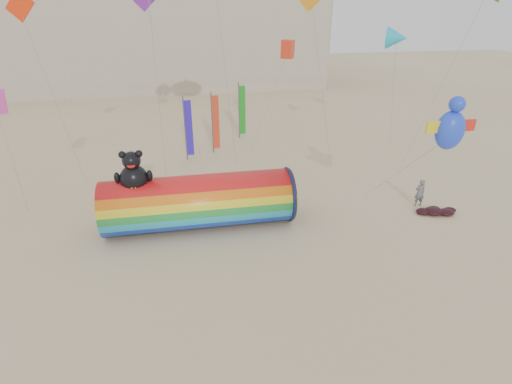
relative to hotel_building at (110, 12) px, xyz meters
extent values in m
plane|color=#CCB58C|center=(12.00, -45.95, -10.31)|extent=(160.00, 160.00, 0.00)
cube|color=#B7AD99|center=(0.00, 0.05, -0.31)|extent=(60.00, 15.00, 20.00)
cube|color=#28303D|center=(0.00, -7.51, 0.19)|extent=(59.50, 0.12, 17.00)
cylinder|color=red|center=(9.40, -43.37, -8.76)|extent=(10.64, 3.10, 3.10)
torus|color=#0F1438|center=(14.61, -43.37, -8.76)|extent=(0.21, 3.25, 3.25)
cylinder|color=black|center=(14.74, -43.37, -8.76)|extent=(0.05, 3.07, 3.07)
ellipsoid|color=black|center=(6.03, -43.37, -7.07)|extent=(1.52, 1.36, 1.60)
ellipsoid|color=yellow|center=(6.03, -43.86, -7.16)|extent=(0.78, 0.34, 0.68)
sphere|color=black|center=(6.03, -43.37, -6.01)|extent=(0.98, 0.98, 0.98)
sphere|color=black|center=(5.60, -43.37, -5.65)|extent=(0.39, 0.39, 0.39)
sphere|color=black|center=(6.45, -43.37, -5.65)|extent=(0.39, 0.39, 0.39)
ellipsoid|color=red|center=(6.03, -43.77, -6.14)|extent=(0.43, 0.16, 0.27)
ellipsoid|color=black|center=(5.19, -43.46, -6.90)|extent=(0.32, 0.32, 0.64)
ellipsoid|color=black|center=(6.87, -43.46, -6.90)|extent=(0.32, 0.32, 0.64)
imported|color=slate|center=(23.24, -43.45, -9.40)|extent=(0.68, 0.46, 1.83)
ellipsoid|color=#34090F|center=(23.59, -44.67, -10.11)|extent=(1.17, 0.99, 0.41)
ellipsoid|color=#34090F|center=(24.29, -44.87, -10.14)|extent=(0.99, 0.84, 0.34)
ellipsoid|color=#34090F|center=(22.99, -44.52, -10.15)|extent=(0.91, 0.77, 0.32)
ellipsoid|color=#34090F|center=(23.89, -44.27, -10.18)|extent=(0.78, 0.66, 0.27)
ellipsoid|color=#34090F|center=(24.79, -44.57, -10.18)|extent=(0.73, 0.62, 0.25)
cylinder|color=#59595E|center=(8.99, -32.43, -7.71)|extent=(0.10, 0.10, 5.20)
cube|color=#2F1AC8|center=(9.30, -32.43, -7.66)|extent=(0.56, 0.06, 4.50)
cylinder|color=#59595E|center=(11.27, -31.14, -7.71)|extent=(0.10, 0.10, 5.20)
cube|color=red|center=(11.58, -31.14, -7.66)|extent=(0.56, 0.06, 4.50)
cylinder|color=#59595E|center=(14.07, -27.56, -7.71)|extent=(0.10, 0.10, 5.20)
cube|color=#16921B|center=(14.38, -27.56, -7.66)|extent=(0.56, 0.06, 4.50)
ellipsoid|color=blue|center=(20.38, -48.74, -3.56)|extent=(1.32, 1.03, 1.76)
cube|color=red|center=(16.52, -35.11, -1.53)|extent=(0.77, 0.77, 1.23)
cube|color=#FF340D|center=(0.97, -38.96, 1.34)|extent=(1.01, 0.06, 1.42)
cone|color=#1AABD5|center=(23.22, -37.89, -0.66)|extent=(1.44, 1.44, 1.30)
camera|label=1|loc=(8.86, -63.84, 1.62)|focal=28.00mm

